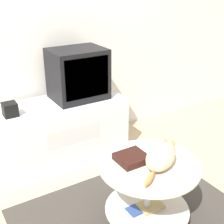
# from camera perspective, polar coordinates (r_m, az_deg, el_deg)

# --- Properties ---
(ground_plane) EXTENTS (12.00, 12.00, 0.00)m
(ground_plane) POSITION_cam_1_polar(r_m,az_deg,el_deg) (2.47, 4.25, -19.54)
(ground_plane) COLOR tan
(wall_back) EXTENTS (8.00, 0.05, 2.60)m
(wall_back) POSITION_cam_1_polar(r_m,az_deg,el_deg) (3.14, -11.56, 16.07)
(wall_back) COLOR silver
(wall_back) RESTS_ON ground_plane
(rug) EXTENTS (1.64, 1.28, 0.02)m
(rug) POSITION_cam_1_polar(r_m,az_deg,el_deg) (2.47, 4.26, -19.37)
(rug) COLOR #3D3833
(rug) RESTS_ON ground_plane
(tv_stand) EXTENTS (1.18, 0.53, 0.60)m
(tv_stand) POSITION_cam_1_polar(r_m,az_deg,el_deg) (3.10, -8.82, -3.35)
(tv_stand) COLOR white
(tv_stand) RESTS_ON ground_plane
(tv) EXTENTS (0.51, 0.40, 0.48)m
(tv) POSITION_cam_1_polar(r_m,az_deg,el_deg) (2.99, -6.26, 6.92)
(tv) COLOR black
(tv) RESTS_ON tv_stand
(speaker) EXTENTS (0.12, 0.12, 0.12)m
(speaker) POSITION_cam_1_polar(r_m,az_deg,el_deg) (2.76, -18.14, 0.43)
(speaker) COLOR black
(speaker) RESTS_ON tv_stand
(coffee_table) EXTENTS (0.69, 0.69, 0.50)m
(coffee_table) POSITION_cam_1_polar(r_m,az_deg,el_deg) (2.26, 6.62, -13.37)
(coffee_table) COLOR #B2B2B7
(coffee_table) RESTS_ON rug
(dvd_box) EXTENTS (0.21, 0.19, 0.05)m
(dvd_box) POSITION_cam_1_polar(r_m,az_deg,el_deg) (2.17, 3.62, -8.40)
(dvd_box) COLOR black
(dvd_box) RESTS_ON coffee_table
(cat) EXTENTS (0.46, 0.33, 0.14)m
(cat) POSITION_cam_1_polar(r_m,az_deg,el_deg) (2.13, 9.00, -7.99)
(cat) COLOR beige
(cat) RESTS_ON coffee_table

